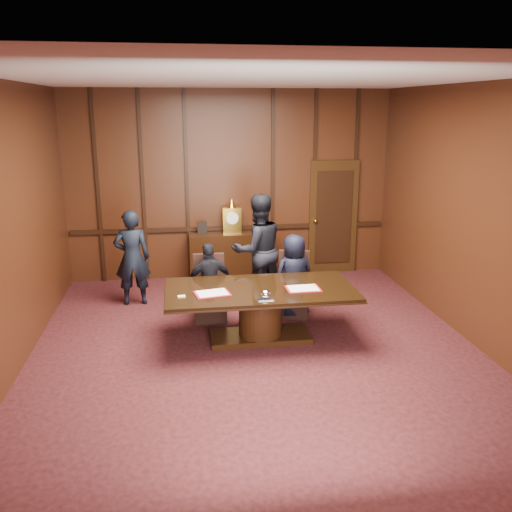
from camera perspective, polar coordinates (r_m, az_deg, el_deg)
The scene contains 13 objects.
room at distance 6.93m, azimuth 0.53°, elevation 3.33°, with size 7.00×7.04×3.50m.
sideboard at distance 10.23m, azimuth -2.51°, elevation 0.18°, with size 1.60×0.45×1.54m.
conference_table at distance 7.57m, azimuth 0.45°, elevation -5.20°, with size 2.62×1.32×0.76m.
folder_left at distance 7.28m, azimuth -4.64°, elevation -3.94°, with size 0.51×0.41×0.02m.
folder_right at distance 7.47m, azimuth 4.98°, elevation -3.43°, with size 0.47×0.34×0.02m.
inkstand at distance 7.04m, azimuth 1.01°, elevation -4.16°, with size 0.20×0.14×0.12m.
notepad at distance 7.21m, azimuth -7.86°, elevation -4.24°, with size 0.10×0.07×0.01m, color #F2E776.
chair_left at distance 8.40m, azimuth -4.86°, elevation -4.70°, with size 0.49×0.49×0.99m.
chair_right at distance 8.56m, azimuth 3.92°, elevation -4.27°, with size 0.58×0.58×0.99m.
signatory_left at distance 8.22m, azimuth -4.88°, elevation -2.79°, with size 0.72×0.30×1.22m, color black.
signatory_right at distance 8.37m, azimuth 4.03°, elevation -2.11°, with size 0.64×0.42×1.31m, color black.
witness_left at distance 9.07m, azimuth -12.91°, elevation -0.17°, with size 0.58×0.38×1.59m, color black.
witness_right at distance 8.83m, azimuth 0.20°, elevation 0.65°, with size 0.90×0.70×1.84m, color black.
Camera 1 is at (-0.97, -6.56, 3.18)m, focal length 38.00 mm.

